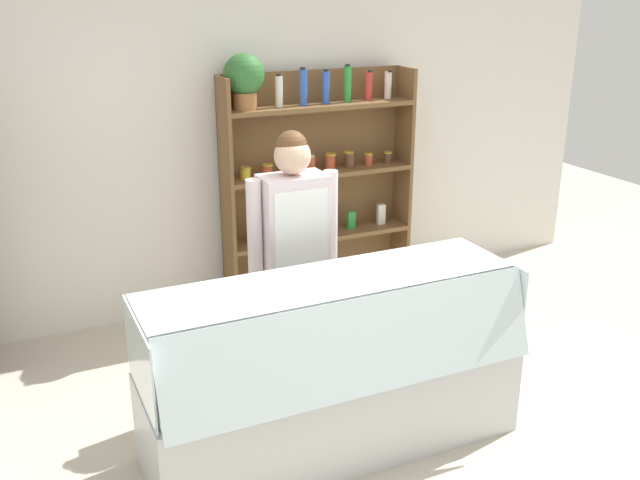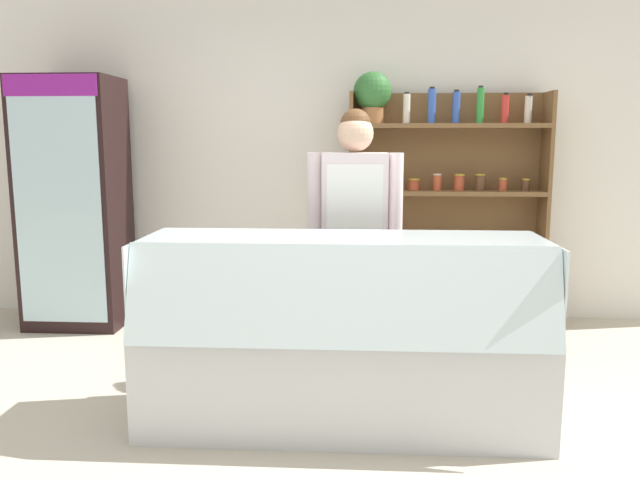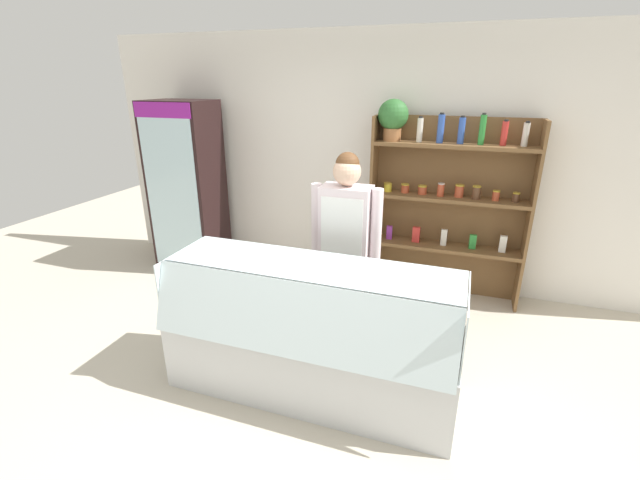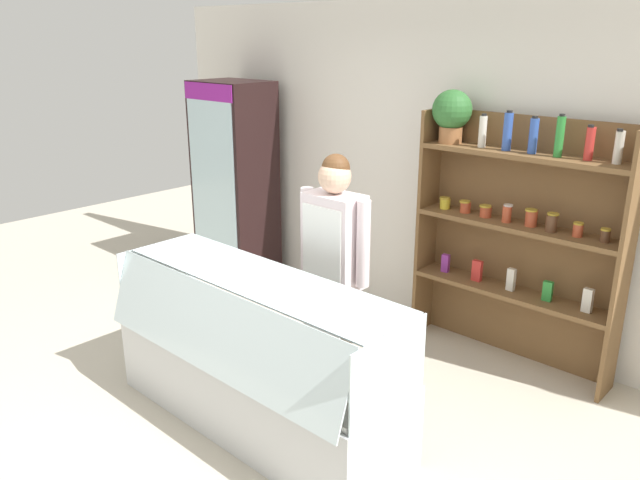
{
  "view_description": "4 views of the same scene",
  "coord_description": "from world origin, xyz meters",
  "px_view_note": "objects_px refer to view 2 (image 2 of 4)",
  "views": [
    {
      "loc": [
        -1.65,
        -2.99,
        2.47
      ],
      "look_at": [
        0.09,
        0.77,
        0.99
      ],
      "focal_mm": 40.0,
      "sensor_mm": 36.0,
      "label": 1
    },
    {
      "loc": [
        -0.06,
        -3.04,
        1.5
      ],
      "look_at": [
        -0.28,
        0.67,
        0.9
      ],
      "focal_mm": 35.0,
      "sensor_mm": 36.0,
      "label": 2
    },
    {
      "loc": [
        0.8,
        -2.36,
        2.21
      ],
      "look_at": [
        -0.22,
        0.57,
        1.03
      ],
      "focal_mm": 24.0,
      "sensor_mm": 36.0,
      "label": 3
    },
    {
      "loc": [
        2.54,
        -2.19,
        2.42
      ],
      "look_at": [
        -0.19,
        0.78,
        1.08
      ],
      "focal_mm": 35.0,
      "sensor_mm": 36.0,
      "label": 4
    }
  ],
  "objects_px": {
    "shelving_unit": "(434,183)",
    "shop_clerk": "(355,222)",
    "drinks_fridge": "(75,204)",
    "deli_display_case": "(341,366)"
  },
  "relations": [
    {
      "from": "shelving_unit",
      "to": "shop_clerk",
      "type": "bearing_deg",
      "value": -116.82
    },
    {
      "from": "drinks_fridge",
      "to": "deli_display_case",
      "type": "xyz_separation_m",
      "value": [
        2.18,
        -1.69,
        -0.68
      ]
    },
    {
      "from": "deli_display_case",
      "to": "drinks_fridge",
      "type": "bearing_deg",
      "value": 142.26
    },
    {
      "from": "deli_display_case",
      "to": "shop_clerk",
      "type": "xyz_separation_m",
      "value": [
        0.06,
        0.68,
        0.68
      ]
    },
    {
      "from": "drinks_fridge",
      "to": "shop_clerk",
      "type": "xyz_separation_m",
      "value": [
        2.25,
        -1.01,
        0.01
      ]
    },
    {
      "from": "drinks_fridge",
      "to": "deli_display_case",
      "type": "height_order",
      "value": "drinks_fridge"
    },
    {
      "from": "shelving_unit",
      "to": "shop_clerk",
      "type": "xyz_separation_m",
      "value": [
        -0.63,
        -1.24,
        -0.16
      ]
    },
    {
      "from": "drinks_fridge",
      "to": "shop_clerk",
      "type": "height_order",
      "value": "drinks_fridge"
    },
    {
      "from": "drinks_fridge",
      "to": "shop_clerk",
      "type": "distance_m",
      "value": 2.46
    },
    {
      "from": "drinks_fridge",
      "to": "deli_display_case",
      "type": "bearing_deg",
      "value": -37.74
    }
  ]
}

